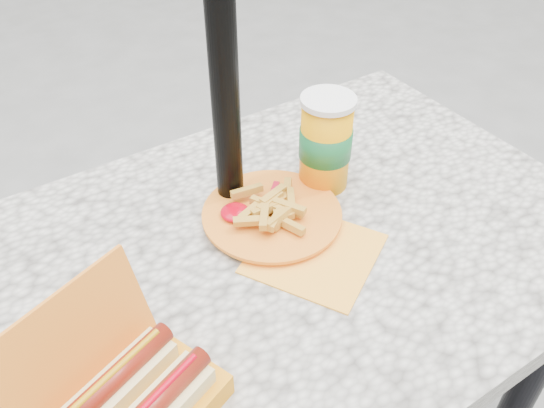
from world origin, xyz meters
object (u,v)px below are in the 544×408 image
umbrella_pole (221,23)px  hotdog_box (130,405)px  soda_cup (326,142)px  fries_plate (274,216)px

umbrella_pole → hotdog_box: umbrella_pole is taller
hotdog_box → soda_cup: size_ratio=1.43×
soda_cup → hotdog_box: bearing=-152.2°
hotdog_box → soda_cup: soda_cup is taller
fries_plate → soda_cup: soda_cup is taller
umbrella_pole → fries_plate: 0.35m
umbrella_pole → fries_plate: (0.03, -0.11, -0.34)m
fries_plate → hotdog_box: bearing=-148.5°
hotdog_box → fries_plate: hotdog_box is taller
umbrella_pole → hotdog_box: bearing=-135.6°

